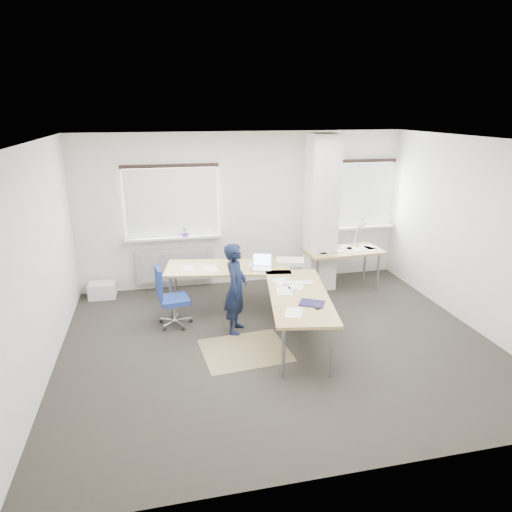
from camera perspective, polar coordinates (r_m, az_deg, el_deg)
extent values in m
plane|color=black|center=(6.61, 2.81, -10.77)|extent=(6.00, 6.00, 0.00)
cube|color=beige|center=(8.42, -1.53, 5.78)|extent=(6.00, 0.04, 2.80)
cube|color=beige|center=(3.89, 12.98, -9.74)|extent=(6.00, 0.04, 2.80)
cube|color=beige|center=(6.03, -25.64, -1.00)|extent=(0.04, 5.00, 2.80)
cube|color=beige|center=(7.43, 25.93, 2.29)|extent=(0.04, 5.00, 2.80)
cube|color=white|center=(5.81, 3.24, 14.21)|extent=(6.00, 5.00, 0.04)
cube|color=beige|center=(8.26, 8.14, 5.29)|extent=(0.50, 0.50, 2.78)
cube|color=white|center=(8.21, -10.50, 6.59)|extent=(1.60, 0.04, 1.20)
cube|color=white|center=(8.17, -10.49, 6.54)|extent=(1.60, 0.02, 1.20)
cube|color=white|center=(8.29, -10.24, 2.30)|extent=(1.70, 0.20, 0.04)
cube|color=white|center=(9.07, 13.03, 7.50)|extent=(1.20, 0.04, 1.20)
cube|color=white|center=(9.04, 13.13, 7.45)|extent=(1.20, 0.02, 1.20)
cube|color=white|center=(9.14, 12.94, 3.60)|extent=(1.30, 0.20, 0.04)
cube|color=silver|center=(8.46, -10.05, -1.12)|extent=(1.40, 0.10, 0.60)
cylinder|color=#6E3F8C|center=(8.26, -8.87, 2.75)|extent=(0.12, 0.12, 0.08)
imported|color=#276328|center=(8.25, -8.88, 3.04)|extent=(0.09, 0.06, 0.17)
cylinder|color=#9D4E3C|center=(9.11, 13.02, 3.93)|extent=(0.12, 0.12, 0.08)
imported|color=#276328|center=(9.10, 13.04, 4.19)|extent=(0.09, 0.07, 0.17)
cube|color=olive|center=(6.41, -1.37, -11.71)|extent=(1.24, 1.07, 0.01)
cube|color=white|center=(8.47, -18.66, -4.08)|extent=(0.46, 0.33, 0.27)
cube|color=olive|center=(7.43, -3.54, -1.47)|extent=(2.11, 1.14, 0.04)
cube|color=olive|center=(6.37, 5.37, -4.93)|extent=(1.14, 2.11, 0.04)
cylinder|color=gray|center=(7.35, -10.57, -5.01)|extent=(0.05, 0.05, 0.69)
cylinder|color=gray|center=(7.91, -10.00, -3.32)|extent=(0.05, 0.05, 0.69)
cylinder|color=gray|center=(7.87, 3.12, -3.15)|extent=(0.05, 0.05, 0.69)
cylinder|color=gray|center=(5.69, 3.44, -11.92)|extent=(0.05, 0.05, 0.69)
cylinder|color=gray|center=(5.78, 9.49, -11.65)|extent=(0.05, 0.05, 0.69)
cylinder|color=gray|center=(7.37, 6.67, -4.77)|extent=(0.05, 0.05, 0.69)
cube|color=#B7B7BC|center=(7.30, 0.70, -1.56)|extent=(0.38, 0.32, 0.01)
cube|color=#B7B7BC|center=(7.37, 0.78, -0.44)|extent=(0.33, 0.14, 0.22)
cube|color=silver|center=(7.37, 0.78, -0.44)|extent=(0.29, 0.12, 0.19)
cube|color=white|center=(6.73, 5.21, -3.34)|extent=(0.46, 0.23, 0.02)
cube|color=#141335|center=(6.07, 7.01, -5.88)|extent=(0.40, 0.36, 0.01)
cube|color=silver|center=(7.56, 4.30, -0.70)|extent=(0.52, 0.44, 0.07)
imported|color=white|center=(6.79, 3.94, -2.91)|extent=(0.09, 0.09, 0.07)
cylinder|color=silver|center=(5.92, 7.68, -6.11)|extent=(0.07, 0.07, 0.10)
cube|color=olive|center=(8.44, 10.84, 0.65)|extent=(1.43, 0.77, 0.04)
cylinder|color=gray|center=(8.11, 7.63, -2.65)|extent=(0.05, 0.05, 0.69)
cylinder|color=gray|center=(8.63, 15.00, -1.84)|extent=(0.05, 0.05, 0.69)
cylinder|color=gray|center=(8.54, 6.34, -1.52)|extent=(0.05, 0.05, 0.69)
cylinder|color=gray|center=(9.03, 13.44, -0.81)|extent=(0.05, 0.05, 0.69)
cube|color=#B7B7BC|center=(8.31, 9.55, 0.63)|extent=(0.35, 0.26, 0.01)
cube|color=#B7B7BC|center=(8.37, 9.23, 1.59)|extent=(0.33, 0.08, 0.22)
cube|color=silver|center=(8.37, 9.23, 1.59)|extent=(0.29, 0.06, 0.19)
cylinder|color=silver|center=(8.81, 12.32, 1.48)|extent=(0.10, 0.10, 0.02)
cylinder|color=silver|center=(8.75, 12.40, 2.67)|extent=(0.02, 0.16, 0.38)
cylinder|color=silver|center=(8.60, 12.82, 3.87)|extent=(0.02, 0.29, 0.13)
cone|color=silver|center=(8.48, 13.21, 3.51)|extent=(0.14, 0.16, 0.17)
cube|color=navy|center=(7.03, -10.21, -5.41)|extent=(0.48, 0.48, 0.07)
cube|color=navy|center=(6.89, -12.07, -3.24)|extent=(0.11, 0.37, 0.46)
cylinder|color=silver|center=(7.10, -10.13, -6.70)|extent=(0.06, 0.06, 0.31)
cylinder|color=black|center=(7.24, -8.17, -8.00)|extent=(0.06, 0.04, 0.06)
cylinder|color=black|center=(7.41, -9.82, -7.44)|extent=(0.04, 0.06, 0.06)
cylinder|color=black|center=(7.29, -11.76, -7.99)|extent=(0.06, 0.05, 0.06)
cylinder|color=black|center=(7.04, -11.37, -8.94)|extent=(0.06, 0.06, 0.06)
cylinder|color=black|center=(7.01, -9.07, -8.95)|extent=(0.05, 0.06, 0.06)
imported|color=black|center=(6.66, -2.55, -4.08)|extent=(0.49, 0.58, 1.36)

